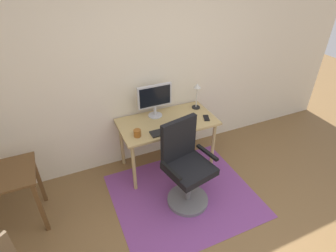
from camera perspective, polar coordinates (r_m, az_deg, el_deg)
wall_back at (r=3.49m, az=-2.81°, el=12.44°), size 6.00×0.10×2.60m
area_rug at (r=3.44m, az=3.31°, el=-14.23°), size 1.65×1.44×0.01m
desk at (r=3.47m, az=-0.17°, el=-0.06°), size 1.22×0.64×0.71m
monitor at (r=3.42m, az=-2.80°, el=5.91°), size 0.44×0.18×0.43m
keyboard at (r=3.23m, az=-0.02°, el=-0.95°), size 0.43×0.13×0.02m
computer_mouse at (r=3.37m, az=4.82°, el=0.65°), size 0.06×0.10×0.03m
coffee_cup at (r=3.15m, az=-6.44°, el=-1.49°), size 0.09×0.09×0.09m
cell_phone at (r=3.52m, az=8.01°, el=1.68°), size 0.11×0.16×0.01m
desk_lamp at (r=3.63m, az=6.05°, el=7.10°), size 0.11×0.11×0.36m
office_chair at (r=3.09m, az=3.74°, el=-9.06°), size 0.60×0.55×1.04m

